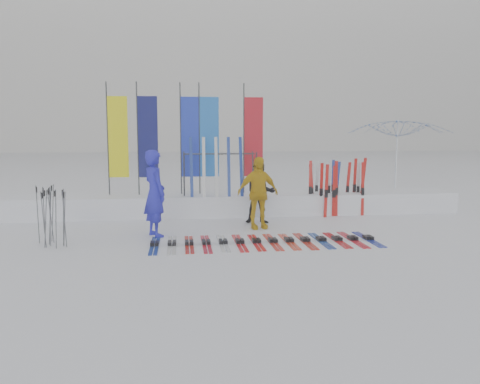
{
  "coord_description": "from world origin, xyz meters",
  "views": [
    {
      "loc": [
        -1.15,
        -8.98,
        2.28
      ],
      "look_at": [
        0.2,
        1.6,
        1.0
      ],
      "focal_mm": 35.0,
      "sensor_mm": 36.0,
      "label": 1
    }
  ],
  "objects": [
    {
      "name": "ground",
      "position": [
        0.0,
        0.0,
        0.0
      ],
      "size": [
        120.0,
        120.0,
        0.0
      ],
      "primitive_type": "plane",
      "color": "white",
      "rests_on": "ground"
    },
    {
      "name": "snow_bank",
      "position": [
        0.0,
        4.6,
        0.3
      ],
      "size": [
        14.0,
        1.6,
        0.6
      ],
      "primitive_type": "cube",
      "color": "white",
      "rests_on": "ground"
    },
    {
      "name": "person_blue",
      "position": [
        -1.74,
        1.7,
        0.99
      ],
      "size": [
        0.76,
        0.86,
        1.97
      ],
      "primitive_type": "imported",
      "rotation": [
        0.0,
        0.0,
        2.06
      ],
      "color": "#2123C3",
      "rests_on": "ground"
    },
    {
      "name": "person_black",
      "position": [
        0.91,
        2.96,
        0.8
      ],
      "size": [
        0.81,
        0.64,
        1.6
      ],
      "primitive_type": "imported",
      "rotation": [
        0.0,
        0.0,
        -0.05
      ],
      "color": "black",
      "rests_on": "ground"
    },
    {
      "name": "person_yellow",
      "position": [
        0.73,
        2.29,
        0.89
      ],
      "size": [
        1.1,
        0.62,
        1.78
      ],
      "primitive_type": "imported",
      "rotation": [
        0.0,
        0.0,
        0.19
      ],
      "color": "gold",
      "rests_on": "ground"
    },
    {
      "name": "tent_canopy",
      "position": [
        5.82,
        5.41,
        1.47
      ],
      "size": [
        3.75,
        3.8,
        2.93
      ],
      "primitive_type": "imported",
      "rotation": [
        0.0,
        0.0,
        -0.19
      ],
      "color": "white",
      "rests_on": "ground"
    },
    {
      "name": "ski_row",
      "position": [
        0.6,
        0.73,
        0.04
      ],
      "size": [
        4.83,
        1.7,
        0.07
      ],
      "color": "navy",
      "rests_on": "ground"
    },
    {
      "name": "pole_cluster",
      "position": [
        -3.82,
        1.03,
        0.6
      ],
      "size": [
        0.72,
        0.75,
        1.25
      ],
      "color": "#595B60",
      "rests_on": "ground"
    },
    {
      "name": "feather_flags",
      "position": [
        -1.06,
        4.7,
        2.24
      ],
      "size": [
        4.48,
        0.14,
        3.2
      ],
      "color": "#383A3F",
      "rests_on": "ground"
    },
    {
      "name": "ski_rack",
      "position": [
        -0.05,
        4.2,
        1.38
      ],
      "size": [
        2.04,
        0.8,
        1.23
      ],
      "color": "#383A3F",
      "rests_on": "ground"
    },
    {
      "name": "upright_skis",
      "position": [
        3.34,
        4.2,
        0.77
      ],
      "size": [
        1.68,
        1.2,
        1.65
      ],
      "color": "red",
      "rests_on": "ground"
    }
  ]
}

